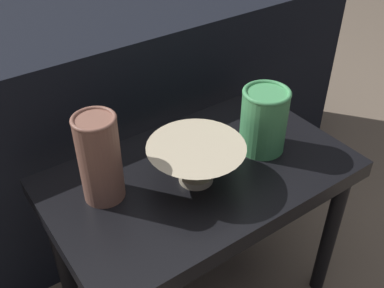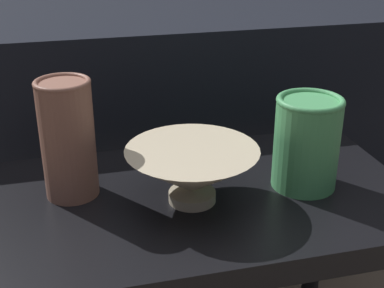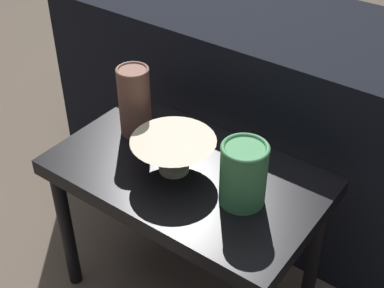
{
  "view_description": "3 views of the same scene",
  "coord_description": "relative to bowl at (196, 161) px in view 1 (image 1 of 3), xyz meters",
  "views": [
    {
      "loc": [
        -0.43,
        -0.58,
        1.05
      ],
      "look_at": [
        -0.02,
        0.01,
        0.52
      ],
      "focal_mm": 42.0,
      "sensor_mm": 36.0,
      "label": 1
    },
    {
      "loc": [
        -0.2,
        -0.69,
        0.86
      ],
      "look_at": [
        -0.02,
        0.0,
        0.53
      ],
      "focal_mm": 50.0,
      "sensor_mm": 36.0,
      "label": 2
    },
    {
      "loc": [
        0.58,
        -0.77,
        1.24
      ],
      "look_at": [
        0.01,
        0.0,
        0.53
      ],
      "focal_mm": 50.0,
      "sensor_mm": 36.0,
      "label": 3
    }
  ],
  "objects": [
    {
      "name": "bowl",
      "position": [
        0.0,
        0.0,
        0.0
      ],
      "size": [
        0.2,
        0.2,
        0.08
      ],
      "color": "#C1B293",
      "rests_on": "table"
    },
    {
      "name": "table",
      "position": [
        0.03,
        0.02,
        -0.11
      ],
      "size": [
        0.64,
        0.38,
        0.44
      ],
      "color": "black",
      "rests_on": "ground_plane"
    },
    {
      "name": "couch_backdrop",
      "position": [
        0.03,
        0.53,
        -0.18
      ],
      "size": [
        1.48,
        0.5,
        0.63
      ],
      "color": "black",
      "rests_on": "ground_plane"
    },
    {
      "name": "vase_colorful_right",
      "position": [
        0.18,
        0.01,
        0.03
      ],
      "size": [
        0.1,
        0.1,
        0.15
      ],
      "color": "#47995B",
      "rests_on": "table"
    },
    {
      "name": "vase_textured_left",
      "position": [
        -0.17,
        0.07,
        0.04
      ],
      "size": [
        0.08,
        0.08,
        0.18
      ],
      "color": "brown",
      "rests_on": "table"
    }
  ]
}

